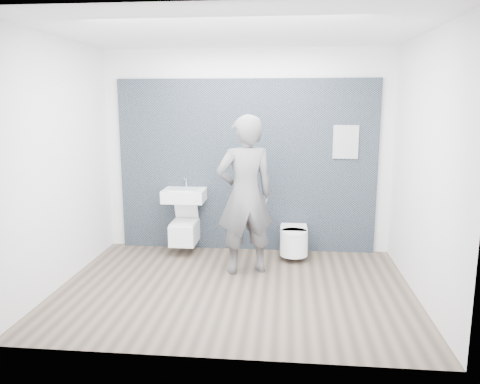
# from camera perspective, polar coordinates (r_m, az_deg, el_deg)

# --- Properties ---
(ground) EXTENTS (4.00, 4.00, 0.00)m
(ground) POSITION_cam_1_polar(r_m,az_deg,el_deg) (5.45, -0.65, -11.60)
(ground) COLOR brown
(ground) RESTS_ON ground
(room_shell) EXTENTS (4.00, 4.00, 4.00)m
(room_shell) POSITION_cam_1_polar(r_m,az_deg,el_deg) (5.04, -0.69, 6.98)
(room_shell) COLOR white
(room_shell) RESTS_ON ground
(tile_wall) EXTENTS (3.60, 0.06, 2.40)m
(tile_wall) POSITION_cam_1_polar(r_m,az_deg,el_deg) (6.82, 0.74, -6.88)
(tile_wall) COLOR black
(tile_wall) RESTS_ON ground
(washbasin) EXTENTS (0.57, 0.43, 0.43)m
(washbasin) POSITION_cam_1_polar(r_m,az_deg,el_deg) (6.51, -6.82, -0.37)
(washbasin) COLOR white
(washbasin) RESTS_ON ground
(toilet_square) EXTENTS (0.35, 0.50, 0.65)m
(toilet_square) POSITION_cam_1_polar(r_m,az_deg,el_deg) (6.59, -6.78, -4.73)
(toilet_square) COLOR white
(toilet_square) RESTS_ON ground
(toilet_rounded) EXTENTS (0.37, 0.63, 0.34)m
(toilet_rounded) POSITION_cam_1_polar(r_m,az_deg,el_deg) (6.40, 6.57, -5.88)
(toilet_rounded) COLOR white
(toilet_rounded) RESTS_ON ground
(info_placard) EXTENTS (0.34, 0.03, 0.45)m
(info_placard) POSITION_cam_1_polar(r_m,az_deg,el_deg) (6.80, 12.20, -7.19)
(info_placard) COLOR white
(info_placard) RESTS_ON ground
(visitor) EXTENTS (0.82, 0.68, 1.94)m
(visitor) POSITION_cam_1_polar(r_m,az_deg,el_deg) (5.67, 0.64, -0.41)
(visitor) COLOR #5B5B5F
(visitor) RESTS_ON ground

